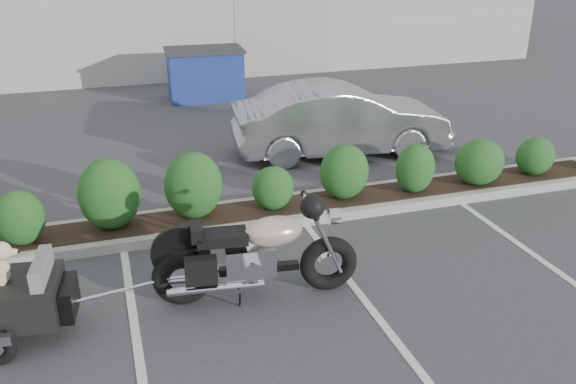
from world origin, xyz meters
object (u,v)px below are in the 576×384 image
object	(u,v)px
pet_trailer	(4,298)
motorcycle	(256,255)
sedan	(341,120)
dumpster	(205,74)

from	to	relation	value
pet_trailer	motorcycle	bearing A→B (deg)	6.50
pet_trailer	sedan	xyz separation A→B (m)	(5.72, 4.56, 0.20)
sedan	pet_trailer	bearing A→B (deg)	134.33
motorcycle	pet_trailer	bearing A→B (deg)	-173.50
dumpster	motorcycle	bearing A→B (deg)	-93.93
motorcycle	pet_trailer	xyz separation A→B (m)	(-2.78, 0.03, -0.07)
sedan	dumpster	xyz separation A→B (m)	(-1.75, 5.19, -0.03)
sedan	dumpster	size ratio (longest dim) A/B	2.04
motorcycle	pet_trailer	world-z (taller)	motorcycle
pet_trailer	dumpster	size ratio (longest dim) A/B	0.97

